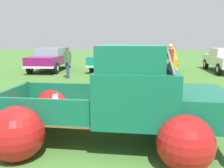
{
  "coord_description": "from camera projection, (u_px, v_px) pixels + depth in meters",
  "views": [
    {
      "loc": [
        0.62,
        -4.6,
        2.04
      ],
      "look_at": [
        0.0,
        1.75,
        0.83
      ],
      "focal_mm": 38.94,
      "sensor_mm": 36.0,
      "label": 1
    }
  ],
  "objects": [
    {
      "name": "ground_plane",
      "position": [
        104.0,
        140.0,
        4.94
      ],
      "size": [
        80.0,
        80.0,
        0.0
      ],
      "primitive_type": "plane",
      "color": "#477A33"
    },
    {
      "name": "vintage_pickup_truck",
      "position": [
        123.0,
        105.0,
        4.75
      ],
      "size": [
        4.68,
        2.89,
        1.96
      ],
      "rotation": [
        0.0,
        0.0,
        -0.03
      ],
      "color": "black",
      "rests_on": "ground"
    },
    {
      "name": "show_car_0",
      "position": [
        50.0,
        58.0,
        15.38
      ],
      "size": [
        1.85,
        4.24,
        1.43
      ],
      "rotation": [
        0.0,
        0.0,
        -1.55
      ],
      "color": "black",
      "rests_on": "ground"
    },
    {
      "name": "show_car_1",
      "position": [
        114.0,
        58.0,
        15.65
      ],
      "size": [
        2.85,
        4.95,
        1.43
      ],
      "rotation": [
        0.0,
        0.0,
        -1.8
      ],
      "color": "black",
      "rests_on": "ground"
    },
    {
      "name": "show_car_2",
      "position": [
        162.0,
        59.0,
        15.04
      ],
      "size": [
        2.42,
        4.88,
        1.43
      ],
      "rotation": [
        0.0,
        0.0,
        -1.71
      ],
      "color": "black",
      "rests_on": "ground"
    },
    {
      "name": "spectator_0",
      "position": [
        170.0,
        59.0,
        11.91
      ],
      "size": [
        0.36,
        0.53,
        1.78
      ],
      "rotation": [
        0.0,
        0.0,
        6.22
      ],
      "color": "black",
      "rests_on": "ground"
    },
    {
      "name": "spectator_1",
      "position": [
        67.0,
        60.0,
        12.42
      ],
      "size": [
        0.43,
        0.53,
        1.65
      ],
      "rotation": [
        0.0,
        0.0,
        0.32
      ],
      "color": "navy",
      "rests_on": "ground"
    }
  ]
}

